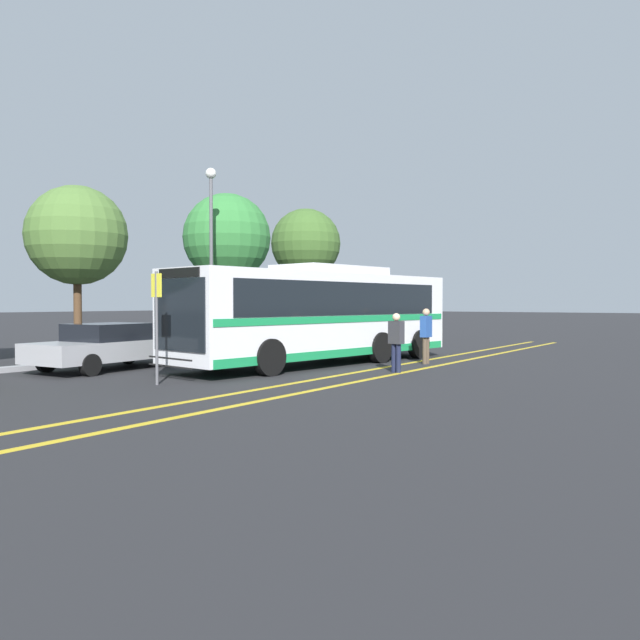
{
  "coord_description": "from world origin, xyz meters",
  "views": [
    {
      "loc": [
        -16.8,
        -11.42,
        1.96
      ],
      "look_at": [
        -0.61,
        -0.04,
        1.4
      ],
      "focal_mm": 35.0,
      "sensor_mm": 36.0,
      "label": 1
    }
  ],
  "objects_px": {
    "pedestrian_0": "(426,332)",
    "pedestrian_1": "(396,339)",
    "street_lamp": "(211,231)",
    "parked_car_1": "(110,346)",
    "tree_0": "(227,238)",
    "transit_bus": "(320,313)",
    "tree_2": "(306,244)",
    "bus_stop_sign": "(157,314)",
    "tree_3": "(77,236)"
  },
  "relations": [
    {
      "from": "parked_car_1",
      "to": "tree_0",
      "type": "xyz_separation_m",
      "value": [
        9.63,
        4.46,
        4.24
      ]
    },
    {
      "from": "transit_bus",
      "to": "tree_3",
      "type": "height_order",
      "value": "tree_3"
    },
    {
      "from": "tree_2",
      "to": "pedestrian_1",
      "type": "bearing_deg",
      "value": -134.9
    },
    {
      "from": "pedestrian_1",
      "to": "bus_stop_sign",
      "type": "relative_size",
      "value": 0.62
    },
    {
      "from": "pedestrian_0",
      "to": "bus_stop_sign",
      "type": "xyz_separation_m",
      "value": [
        -8.32,
        3.03,
        0.68
      ]
    },
    {
      "from": "street_lamp",
      "to": "tree_3",
      "type": "xyz_separation_m",
      "value": [
        -4.96,
        1.61,
        -0.51
      ]
    },
    {
      "from": "bus_stop_sign",
      "to": "tree_3",
      "type": "distance_m",
      "value": 8.94
    },
    {
      "from": "pedestrian_1",
      "to": "tree_3",
      "type": "bearing_deg",
      "value": 23.9
    },
    {
      "from": "pedestrian_0",
      "to": "street_lamp",
      "type": "bearing_deg",
      "value": -87.31
    },
    {
      "from": "street_lamp",
      "to": "pedestrian_1",
      "type": "bearing_deg",
      "value": -104.73
    },
    {
      "from": "tree_2",
      "to": "tree_0",
      "type": "bearing_deg",
      "value": -178.99
    },
    {
      "from": "pedestrian_1",
      "to": "tree_3",
      "type": "xyz_separation_m",
      "value": [
        -2.4,
        11.35,
        3.36
      ]
    },
    {
      "from": "bus_stop_sign",
      "to": "pedestrian_0",
      "type": "bearing_deg",
      "value": -102.5
    },
    {
      "from": "parked_car_1",
      "to": "street_lamp",
      "type": "bearing_deg",
      "value": 106.08
    },
    {
      "from": "bus_stop_sign",
      "to": "tree_0",
      "type": "height_order",
      "value": "tree_0"
    },
    {
      "from": "parked_car_1",
      "to": "tree_0",
      "type": "distance_m",
      "value": 11.43
    },
    {
      "from": "pedestrian_1",
      "to": "street_lamp",
      "type": "xyz_separation_m",
      "value": [
        2.56,
        9.75,
        3.87
      ]
    },
    {
      "from": "pedestrian_0",
      "to": "tree_0",
      "type": "height_order",
      "value": "tree_0"
    },
    {
      "from": "parked_car_1",
      "to": "tree_2",
      "type": "height_order",
      "value": "tree_2"
    },
    {
      "from": "pedestrian_1",
      "to": "tree_0",
      "type": "distance_m",
      "value": 13.57
    },
    {
      "from": "parked_car_1",
      "to": "tree_0",
      "type": "bearing_deg",
      "value": 110.42
    },
    {
      "from": "bus_stop_sign",
      "to": "tree_3",
      "type": "height_order",
      "value": "tree_3"
    },
    {
      "from": "pedestrian_0",
      "to": "transit_bus",
      "type": "bearing_deg",
      "value": -52.59
    },
    {
      "from": "pedestrian_1",
      "to": "transit_bus",
      "type": "bearing_deg",
      "value": -1.74
    },
    {
      "from": "pedestrian_0",
      "to": "tree_3",
      "type": "bearing_deg",
      "value": -63.26
    },
    {
      "from": "tree_0",
      "to": "tree_3",
      "type": "bearing_deg",
      "value": -177.35
    },
    {
      "from": "transit_bus",
      "to": "tree_0",
      "type": "xyz_separation_m",
      "value": [
        4.79,
        8.59,
        3.3
      ]
    },
    {
      "from": "tree_2",
      "to": "street_lamp",
      "type": "bearing_deg",
      "value": -167.26
    },
    {
      "from": "pedestrian_0",
      "to": "pedestrian_1",
      "type": "height_order",
      "value": "pedestrian_0"
    },
    {
      "from": "pedestrian_0",
      "to": "pedestrian_1",
      "type": "xyz_separation_m",
      "value": [
        -2.74,
        -0.39,
        -0.07
      ]
    },
    {
      "from": "parked_car_1",
      "to": "transit_bus",
      "type": "bearing_deg",
      "value": 45.08
    },
    {
      "from": "transit_bus",
      "to": "parked_car_1",
      "type": "relative_size",
      "value": 2.26
    },
    {
      "from": "tree_0",
      "to": "pedestrian_1",
      "type": "bearing_deg",
      "value": -115.33
    },
    {
      "from": "street_lamp",
      "to": "tree_2",
      "type": "bearing_deg",
      "value": 12.74
    },
    {
      "from": "transit_bus",
      "to": "pedestrian_0",
      "type": "height_order",
      "value": "transit_bus"
    },
    {
      "from": "transit_bus",
      "to": "tree_2",
      "type": "bearing_deg",
      "value": -44.21
    },
    {
      "from": "transit_bus",
      "to": "parked_car_1",
      "type": "height_order",
      "value": "transit_bus"
    },
    {
      "from": "transit_bus",
      "to": "parked_car_1",
      "type": "xyz_separation_m",
      "value": [
        -4.84,
        4.13,
        -0.94
      ]
    },
    {
      "from": "pedestrian_0",
      "to": "bus_stop_sign",
      "type": "relative_size",
      "value": 0.65
    },
    {
      "from": "street_lamp",
      "to": "tree_3",
      "type": "bearing_deg",
      "value": 162.05
    },
    {
      "from": "parked_car_1",
      "to": "tree_0",
      "type": "height_order",
      "value": "tree_0"
    },
    {
      "from": "bus_stop_sign",
      "to": "tree_0",
      "type": "bearing_deg",
      "value": -45.79
    },
    {
      "from": "pedestrian_0",
      "to": "street_lamp",
      "type": "distance_m",
      "value": 10.1
    },
    {
      "from": "transit_bus",
      "to": "tree_2",
      "type": "distance_m",
      "value": 14.47
    },
    {
      "from": "street_lamp",
      "to": "transit_bus",
      "type": "bearing_deg",
      "value": -105.22
    },
    {
      "from": "transit_bus",
      "to": "parked_car_1",
      "type": "distance_m",
      "value": 6.43
    },
    {
      "from": "bus_stop_sign",
      "to": "tree_0",
      "type": "relative_size",
      "value": 0.39
    },
    {
      "from": "transit_bus",
      "to": "pedestrian_0",
      "type": "bearing_deg",
      "value": -136.71
    },
    {
      "from": "bus_stop_sign",
      "to": "street_lamp",
      "type": "xyz_separation_m",
      "value": [
        8.15,
        6.32,
        3.12
      ]
    },
    {
      "from": "tree_2",
      "to": "tree_3",
      "type": "bearing_deg",
      "value": -178.07
    }
  ]
}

